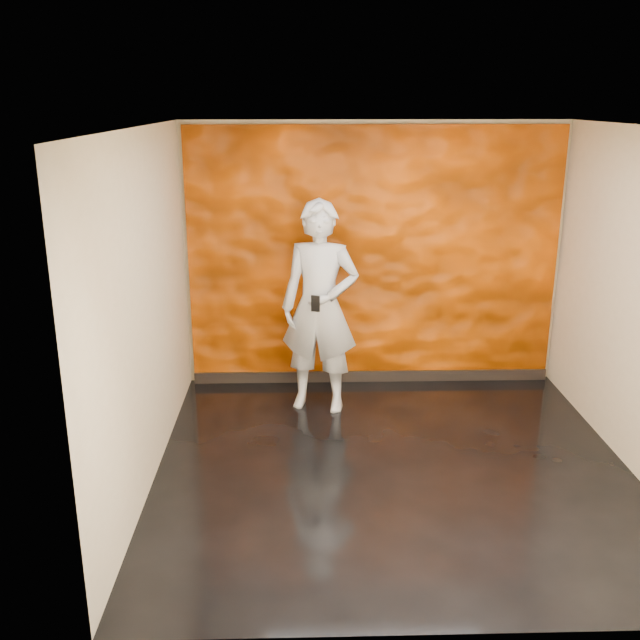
% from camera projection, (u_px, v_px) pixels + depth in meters
% --- Properties ---
extents(room, '(4.02, 4.02, 2.81)m').
position_uv_depth(room, '(398.00, 309.00, 5.66)').
color(room, black).
rests_on(room, ground).
extents(feature_wall, '(3.90, 0.06, 2.75)m').
position_uv_depth(feature_wall, '(373.00, 259.00, 7.54)').
color(feature_wall, '#F95B00').
rests_on(feature_wall, ground).
extents(baseboard, '(3.90, 0.04, 0.12)m').
position_uv_depth(baseboard, '(371.00, 376.00, 7.89)').
color(baseboard, black).
rests_on(baseboard, ground).
extents(man, '(0.86, 0.67, 2.10)m').
position_uv_depth(man, '(320.00, 307.00, 6.96)').
color(man, '#A3A9B4').
rests_on(man, ground).
extents(phone, '(0.08, 0.04, 0.16)m').
position_uv_depth(phone, '(316.00, 304.00, 6.65)').
color(phone, black).
rests_on(phone, man).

